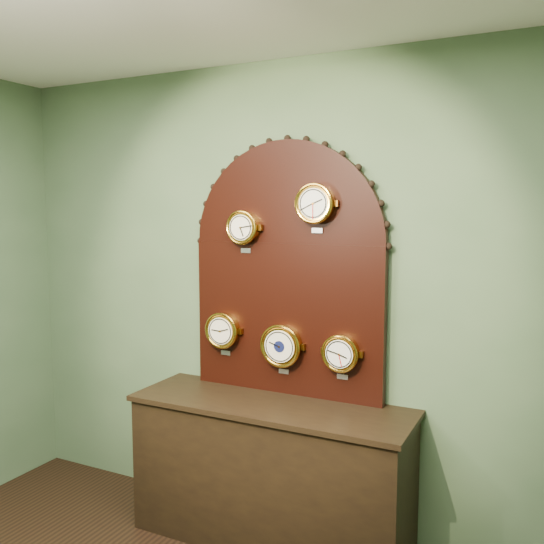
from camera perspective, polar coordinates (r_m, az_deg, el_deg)
The scene contains 8 objects.
wall_back at distance 3.52m, azimuth 1.81°, elevation -2.51°, with size 4.00×4.00×0.00m, color #4D6847.
shop_counter at distance 3.59m, azimuth -0.15°, elevation -19.12°, with size 1.60×0.50×0.80m, color black.
display_board at distance 3.45m, azimuth 1.48°, elevation 1.09°, with size 1.26×0.06×1.53m.
roman_clock at distance 3.50m, azimuth -2.83°, elevation 4.35°, with size 0.21×0.08×0.26m.
arabic_clock at distance 3.29m, azimuth 4.23°, elevation 6.66°, with size 0.23×0.08×0.28m.
hygrometer at distance 3.65m, azimuth -4.81°, elevation -5.67°, with size 0.23×0.08×0.28m.
barometer at distance 3.47m, azimuth 0.93°, elevation -7.17°, with size 0.26×0.08×0.31m.
tide_clock at distance 3.34m, azimuth 6.72°, elevation -7.84°, with size 0.22×0.08×0.27m.
Camera 1 is at (1.45, -0.67, 1.94)m, focal length 38.67 mm.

